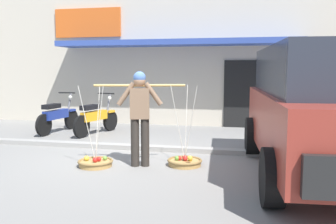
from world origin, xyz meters
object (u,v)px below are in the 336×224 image
object	(u,v)px
fruit_vendor	(140,112)
motorcycle_nearest_shop	(57,116)
fruit_basket_left_side	(185,161)
parked_truck	(322,107)
fruit_basket_right_side	(95,162)
motorcycle_second_in_row	(96,118)

from	to	relation	value
fruit_vendor	motorcycle_nearest_shop	size ratio (longest dim) A/B	0.93
fruit_basket_left_side	parked_truck	xyz separation A→B (m)	(2.25, -0.19, 1.05)
fruit_basket_right_side	motorcycle_nearest_shop	size ratio (longest dim) A/B	0.80
fruit_vendor	motorcycle_nearest_shop	world-z (taller)	fruit_vendor
fruit_basket_left_side	motorcycle_nearest_shop	distance (m)	4.86
fruit_basket_right_side	motorcycle_nearest_shop	bearing A→B (deg)	128.24
motorcycle_nearest_shop	parked_truck	xyz separation A→B (m)	(6.26, -2.91, 0.68)
fruit_basket_right_side	parked_truck	size ratio (longest dim) A/B	0.29
motorcycle_second_in_row	parked_truck	size ratio (longest dim) A/B	0.36
fruit_vendor	fruit_basket_left_side	world-z (taller)	fruit_vendor
motorcycle_nearest_shop	parked_truck	size ratio (longest dim) A/B	0.37
motorcycle_nearest_shop	motorcycle_second_in_row	xyz separation A→B (m)	(1.14, -0.04, 0.00)
fruit_vendor	fruit_basket_left_side	bearing A→B (deg)	14.21
fruit_vendor	fruit_basket_left_side	size ratio (longest dim) A/B	1.17
fruit_vendor	parked_truck	bearing A→B (deg)	0.15
parked_truck	motorcycle_nearest_shop	bearing A→B (deg)	155.05
fruit_basket_right_side	fruit_vendor	bearing A→B (deg)	14.28
fruit_basket_right_side	fruit_basket_left_side	bearing A→B (deg)	14.24
fruit_vendor	fruit_basket_left_side	distance (m)	1.21
fruit_basket_left_side	motorcycle_nearest_shop	bearing A→B (deg)	145.84
motorcycle_second_in_row	parked_truck	xyz separation A→B (m)	(5.12, -2.88, 0.68)
motorcycle_second_in_row	parked_truck	world-z (taller)	parked_truck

